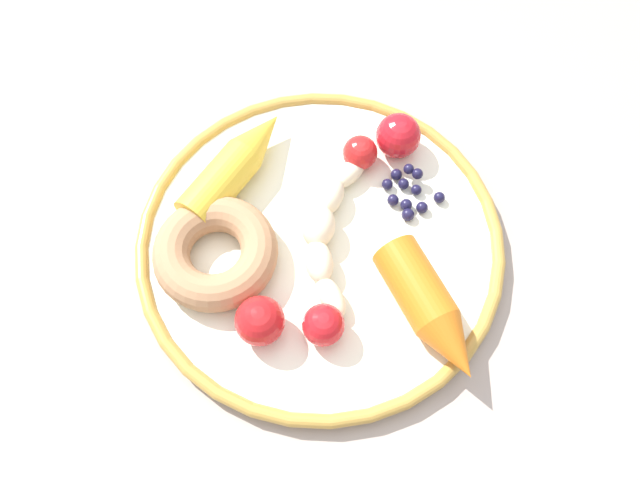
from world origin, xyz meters
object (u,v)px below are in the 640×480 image
(dining_table, at_px, (283,280))
(tomato_mid, at_px, (360,153))
(carrot_yellow, at_px, (236,164))
(tomato_near, at_px, (323,325))
(tomato_extra, at_px, (398,136))
(carrot_orange, at_px, (430,310))
(plate, at_px, (320,241))
(blueberry_pile, at_px, (409,192))
(banana, at_px, (327,229))
(tomato_far, at_px, (260,321))
(donut, at_px, (215,252))

(dining_table, height_order, tomato_mid, tomato_mid)
(carrot_yellow, bearing_deg, tomato_near, -76.81)
(tomato_near, height_order, tomato_extra, tomato_extra)
(carrot_orange, height_order, carrot_yellow, carrot_orange)
(carrot_yellow, xyz_separation_m, tomato_near, (0.04, -0.17, -0.00))
(dining_table, relative_size, carrot_yellow, 9.04)
(dining_table, xyz_separation_m, tomato_mid, (0.09, 0.06, 0.12))
(plate, bearing_deg, blueberry_pile, 15.13)
(tomato_near, height_order, tomato_mid, tomato_near)
(carrot_yellow, bearing_deg, banana, -51.71)
(carrot_orange, distance_m, tomato_extra, 0.17)
(plate, xyz_separation_m, carrot_orange, (0.07, -0.09, 0.02))
(carrot_orange, height_order, tomato_mid, carrot_orange)
(tomato_far, bearing_deg, dining_table, 69.06)
(banana, relative_size, blueberry_pile, 2.83)
(carrot_yellow, relative_size, tomato_far, 2.99)
(dining_table, distance_m, blueberry_pile, 0.17)
(carrot_yellow, distance_m, tomato_far, 0.16)
(carrot_orange, relative_size, tomato_near, 3.68)
(carrot_orange, xyz_separation_m, tomato_far, (-0.14, 0.03, 0.00))
(carrot_orange, bearing_deg, donut, 149.10)
(dining_table, height_order, plate, plate)
(tomato_extra, bearing_deg, blueberry_pile, -95.26)
(tomato_extra, bearing_deg, banana, -139.90)
(tomato_mid, bearing_deg, tomato_near, -115.79)
(tomato_far, bearing_deg, tomato_near, -16.81)
(banana, distance_m, tomato_mid, 0.08)
(banana, relative_size, donut, 1.43)
(banana, xyz_separation_m, tomato_near, (-0.03, -0.09, 0.01))
(banana, xyz_separation_m, tomato_mid, (0.05, 0.07, 0.00))
(dining_table, height_order, tomato_far, tomato_far)
(dining_table, xyz_separation_m, tomato_near, (0.02, -0.10, 0.12))
(tomato_extra, bearing_deg, carrot_yellow, 177.19)
(banana, bearing_deg, tomato_far, -135.86)
(banana, distance_m, tomato_far, 0.10)
(plate, distance_m, tomato_mid, 0.09)
(dining_table, bearing_deg, carrot_yellow, 106.74)
(blueberry_pile, relative_size, tomato_mid, 1.68)
(tomato_near, xyz_separation_m, tomato_mid, (0.08, 0.16, -0.00))
(carrot_yellow, bearing_deg, blueberry_pile, -22.31)
(dining_table, distance_m, tomato_near, 0.15)
(tomato_far, relative_size, tomato_extra, 0.97)
(banana, height_order, blueberry_pile, banana)
(tomato_extra, bearing_deg, donut, -158.16)
(carrot_orange, xyz_separation_m, tomato_mid, (-0.01, 0.17, -0.00))
(carrot_orange, distance_m, tomato_near, 0.09)
(dining_table, xyz_separation_m, donut, (-0.06, -0.01, 0.12))
(blueberry_pile, xyz_separation_m, tomato_extra, (0.00, 0.05, 0.01))
(dining_table, bearing_deg, blueberry_pile, 5.16)
(carrot_orange, relative_size, blueberry_pile, 2.36)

